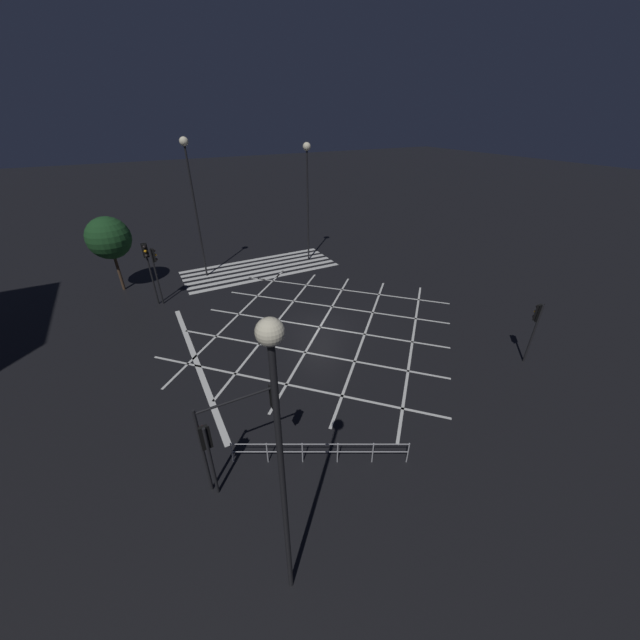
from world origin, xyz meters
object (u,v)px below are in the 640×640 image
(street_lamp_east, at_px, (190,177))
(traffic_light_ne_main, at_px, (244,417))
(traffic_light_nw_cross, at_px, (536,321))
(street_lamp_west, at_px, (307,173))
(traffic_light_ne_cross, at_px, (207,446))
(street_tree_near, at_px, (109,238))
(street_lamp_far, at_px, (278,433))
(traffic_light_se_main, at_px, (155,265))
(traffic_light_se_cross, at_px, (148,262))

(street_lamp_east, bearing_deg, traffic_light_ne_main, 82.06)
(traffic_light_nw_cross, relative_size, street_lamp_west, 0.36)
(traffic_light_ne_cross, xyz_separation_m, street_lamp_west, (-13.34, -19.41, 5.16))
(street_lamp_east, xyz_separation_m, street_tree_near, (6.27, -0.29, -3.75))
(traffic_light_nw_cross, height_order, traffic_light_ne_main, traffic_light_ne_main)
(street_lamp_west, distance_m, street_lamp_far, 26.42)
(street_lamp_west, bearing_deg, traffic_light_se_main, 13.04)
(traffic_light_ne_cross, height_order, traffic_light_se_cross, traffic_light_se_cross)
(street_lamp_east, height_order, street_lamp_west, street_lamp_east)
(traffic_light_ne_main, height_order, street_tree_near, street_tree_near)
(traffic_light_ne_cross, relative_size, traffic_light_ne_main, 0.83)
(traffic_light_se_cross, bearing_deg, street_lamp_far, 3.49)
(street_tree_near, bearing_deg, street_lamp_west, 176.70)
(street_lamp_west, bearing_deg, traffic_light_nw_cross, 100.18)
(traffic_light_nw_cross, xyz_separation_m, traffic_light_ne_main, (15.50, -0.23, 0.37))
(street_lamp_east, distance_m, street_lamp_far, 24.25)
(traffic_light_se_main, relative_size, street_lamp_east, 0.39)
(traffic_light_ne_main, distance_m, street_lamp_east, 20.66)
(street_lamp_west, xyz_separation_m, street_lamp_far, (12.19, 23.41, -1.19))
(traffic_light_nw_cross, relative_size, street_lamp_east, 0.34)
(traffic_light_se_cross, bearing_deg, traffic_light_nw_cross, 45.71)
(traffic_light_nw_cross, height_order, street_lamp_far, street_lamp_far)
(traffic_light_se_main, xyz_separation_m, traffic_light_nw_cross, (-16.55, 16.48, -0.41))
(traffic_light_nw_cross, bearing_deg, traffic_light_ne_main, 89.16)
(traffic_light_se_main, height_order, street_lamp_west, street_lamp_west)
(traffic_light_ne_cross, distance_m, street_lamp_far, 5.76)
(street_lamp_east, bearing_deg, street_tree_near, -2.61)
(traffic_light_se_main, height_order, street_lamp_east, street_lamp_east)
(street_lamp_far, relative_size, street_tree_near, 1.61)
(traffic_light_se_main, distance_m, traffic_light_nw_cross, 23.36)
(traffic_light_se_main, xyz_separation_m, street_tree_near, (2.45, -3.91, 1.12))
(traffic_light_nw_cross, distance_m, street_lamp_far, 16.60)
(traffic_light_se_main, height_order, traffic_light_ne_main, traffic_light_se_main)
(traffic_light_se_cross, xyz_separation_m, traffic_light_ne_main, (-1.44, 16.29, -0.30))
(street_lamp_east, relative_size, street_tree_near, 1.87)
(traffic_light_nw_cross, distance_m, traffic_light_ne_main, 15.50)
(traffic_light_se_main, xyz_separation_m, street_lamp_east, (-3.82, -3.63, 4.87))
(traffic_light_ne_main, height_order, street_lamp_west, street_lamp_west)
(traffic_light_se_cross, xyz_separation_m, traffic_light_nw_cross, (-16.93, 16.52, -0.68))
(traffic_light_ne_main, relative_size, street_lamp_far, 0.44)
(street_lamp_east, bearing_deg, street_lamp_west, 176.23)
(street_lamp_far, bearing_deg, street_tree_near, -82.25)
(street_lamp_east, bearing_deg, traffic_light_se_cross, 40.47)
(traffic_light_ne_main, distance_m, street_tree_near, 20.50)
(traffic_light_se_cross, height_order, street_lamp_west, street_lamp_west)
(traffic_light_ne_cross, xyz_separation_m, traffic_light_ne_main, (-1.34, -0.14, 0.57))
(traffic_light_se_main, distance_m, traffic_light_ne_main, 16.29)
(street_lamp_west, bearing_deg, traffic_light_ne_cross, 55.51)
(street_tree_near, bearing_deg, traffic_light_se_cross, 118.00)
(traffic_light_ne_cross, height_order, street_lamp_far, street_lamp_far)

